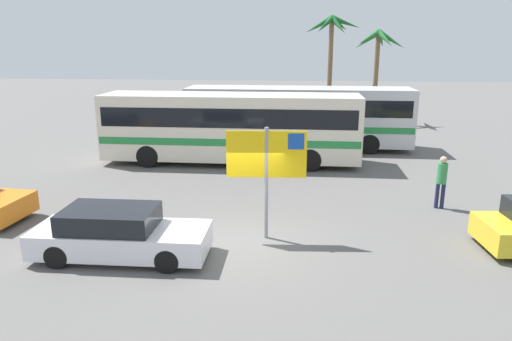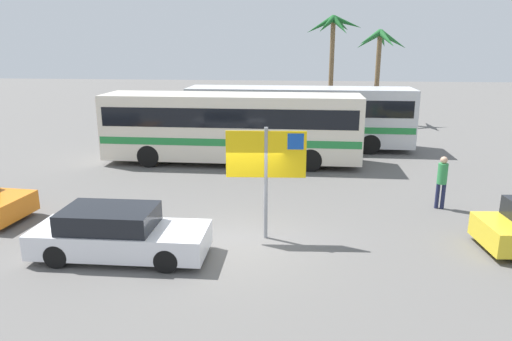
% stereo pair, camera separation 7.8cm
% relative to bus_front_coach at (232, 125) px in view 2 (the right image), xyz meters
% --- Properties ---
extents(ground, '(120.00, 120.00, 0.00)m').
position_rel_bus_front_coach_xyz_m(ground, '(1.52, -9.08, -1.78)').
color(ground, '#605E5B').
extents(bus_front_coach, '(11.64, 2.59, 3.17)m').
position_rel_bus_front_coach_xyz_m(bus_front_coach, '(0.00, 0.00, 0.00)').
color(bus_front_coach, silver).
rests_on(bus_front_coach, ground).
extents(bus_rear_coach, '(11.64, 2.59, 3.17)m').
position_rel_bus_front_coach_xyz_m(bus_rear_coach, '(3.02, 3.63, 0.00)').
color(bus_rear_coach, silver).
rests_on(bus_rear_coach, ground).
extents(ferry_sign, '(2.20, 0.21, 3.20)m').
position_rel_bus_front_coach_xyz_m(ferry_sign, '(2.33, -8.56, 0.54)').
color(ferry_sign, gray).
rests_on(ferry_sign, ground).
extents(car_white, '(4.50, 1.70, 1.32)m').
position_rel_bus_front_coach_xyz_m(car_white, '(-1.40, -10.20, -1.15)').
color(car_white, silver).
rests_on(car_white, ground).
extents(pedestrian_near_sign, '(0.32, 0.32, 1.80)m').
position_rel_bus_front_coach_xyz_m(pedestrian_near_sign, '(7.91, -5.50, -0.72)').
color(pedestrian_near_sign, '#1E2347').
rests_on(pedestrian_near_sign, ground).
extents(palm_tree_seaside, '(3.48, 3.67, 6.33)m').
position_rel_bus_front_coach_xyz_m(palm_tree_seaside, '(8.22, 12.31, 3.23)').
color(palm_tree_seaside, brown).
rests_on(palm_tree_seaside, ground).
extents(palm_tree_inland, '(3.83, 3.67, 7.26)m').
position_rel_bus_front_coach_xyz_m(palm_tree_inland, '(5.10, 12.52, 4.11)').
color(palm_tree_inland, brown).
rests_on(palm_tree_inland, ground).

